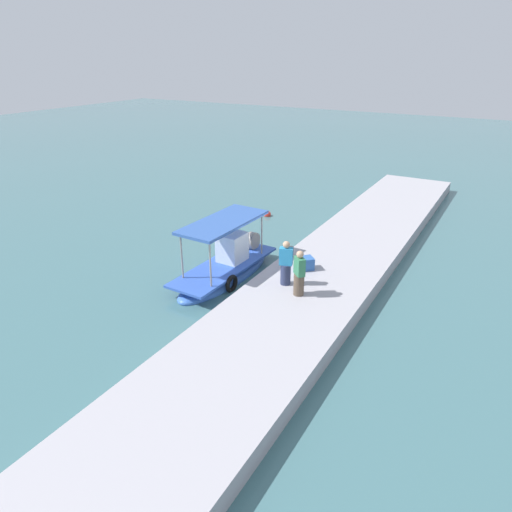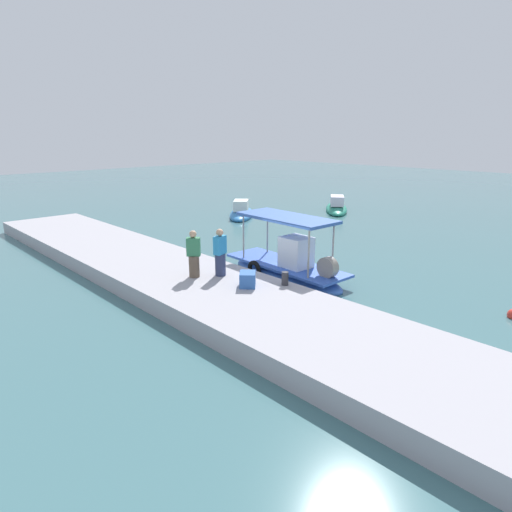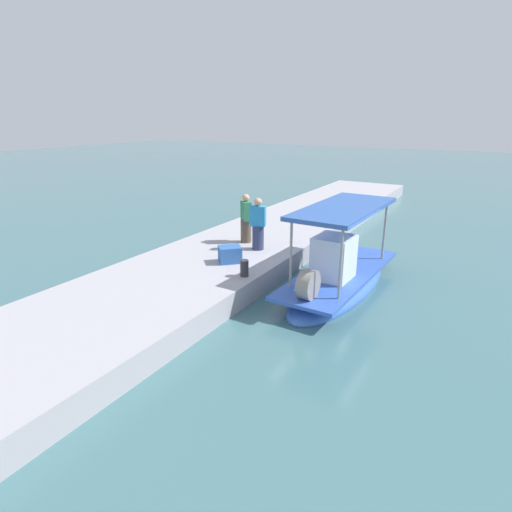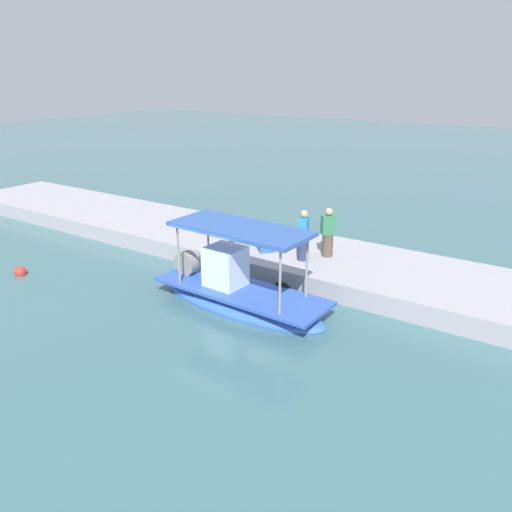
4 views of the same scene
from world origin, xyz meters
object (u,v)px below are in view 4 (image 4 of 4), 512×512
object	(u,v)px
fisherman_near_bollard	(303,238)
cargo_crate	(265,244)
mooring_bollard	(231,248)
marker_buoy	(21,272)
fisherman_by_crate	(328,235)
main_fishing_boat	(238,292)

from	to	relation	value
fisherman_near_bollard	cargo_crate	xyz separation A→B (m)	(1.60, -0.09, -0.55)
mooring_bollard	cargo_crate	xyz separation A→B (m)	(-0.81, -1.03, 0.01)
cargo_crate	marker_buoy	xyz separation A→B (m)	(6.84, 5.45, -0.82)
fisherman_by_crate	cargo_crate	size ratio (longest dim) A/B	2.60
marker_buoy	fisherman_by_crate	bearing A→B (deg)	-145.49
fisherman_by_crate	cargo_crate	xyz separation A→B (m)	(2.13, 0.72, -0.54)
main_fishing_boat	marker_buoy	xyz separation A→B (m)	(7.88, 2.27, -0.33)
cargo_crate	marker_buoy	world-z (taller)	cargo_crate
cargo_crate	main_fishing_boat	bearing A→B (deg)	108.31
main_fishing_boat	fisherman_by_crate	world-z (taller)	main_fishing_boat
fisherman_near_bollard	marker_buoy	xyz separation A→B (m)	(8.43, 5.36, -1.37)
main_fishing_boat	cargo_crate	bearing A→B (deg)	-71.69
fisherman_by_crate	marker_buoy	world-z (taller)	fisherman_by_crate
main_fishing_boat	marker_buoy	size ratio (longest dim) A/B	14.05
fisherman_near_bollard	cargo_crate	distance (m)	1.69
mooring_bollard	marker_buoy	xyz separation A→B (m)	(6.03, 4.42, -0.81)
mooring_bollard	marker_buoy	bearing A→B (deg)	36.25
main_fishing_boat	fisherman_by_crate	size ratio (longest dim) A/B	3.39
marker_buoy	mooring_bollard	bearing A→B (deg)	-143.75
mooring_bollard	fisherman_near_bollard	bearing A→B (deg)	-158.70
fisherman_by_crate	cargo_crate	bearing A→B (deg)	18.60
fisherman_near_bollard	fisherman_by_crate	distance (m)	0.97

